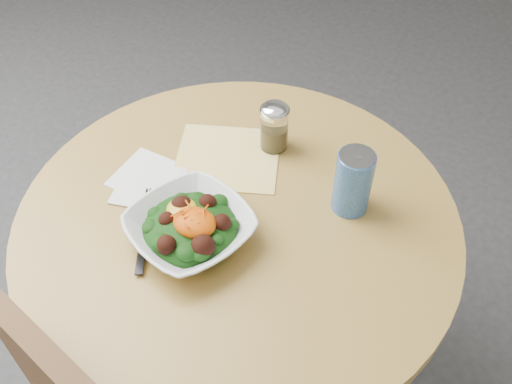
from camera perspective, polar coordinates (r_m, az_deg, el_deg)
ground at (r=1.79m, az=-1.27°, el=-18.11°), size 6.00×6.00×0.00m
table at (r=1.31m, az=-1.67°, el=-7.92°), size 0.90×0.90×0.75m
cloth_napkin at (r=1.27m, az=-2.87°, el=3.46°), size 0.28×0.27×0.00m
paper_napkins at (r=1.24m, az=-10.76°, el=1.12°), size 0.17×0.17×0.00m
salad_bowl at (r=1.10m, az=-6.59°, el=-3.52°), size 0.29×0.29×0.09m
fork at (r=1.15m, az=-10.92°, el=-3.37°), size 0.12×0.20×0.00m
spice_shaker at (r=1.26m, az=1.84°, el=6.53°), size 0.07×0.07×0.12m
beverage_can at (r=1.13m, az=9.67°, el=1.02°), size 0.08×0.08×0.14m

